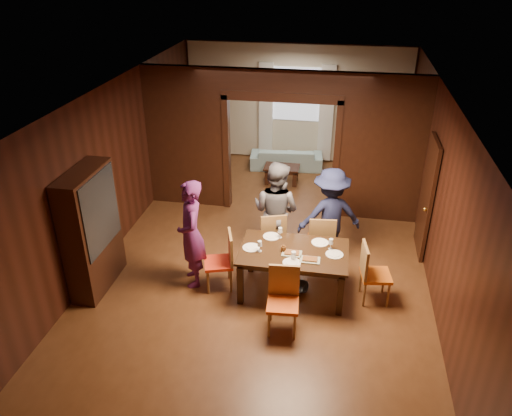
% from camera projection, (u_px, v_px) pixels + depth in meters
% --- Properties ---
extents(floor, '(9.00, 9.00, 0.00)m').
position_uv_depth(floor, '(267.00, 250.00, 9.08)').
color(floor, '#512D16').
rests_on(floor, ground).
extents(ceiling, '(5.50, 9.00, 0.02)m').
position_uv_depth(ceiling, '(269.00, 92.00, 7.73)').
color(ceiling, silver).
rests_on(ceiling, room_walls).
extents(room_walls, '(5.52, 9.01, 2.90)m').
position_uv_depth(room_walls, '(283.00, 137.00, 10.02)').
color(room_walls, black).
rests_on(room_walls, floor).
extents(person_purple, '(0.64, 0.77, 1.80)m').
position_uv_depth(person_purple, '(191.00, 234.00, 7.81)').
color(person_purple, '#5C1F5A').
rests_on(person_purple, floor).
extents(person_grey, '(1.06, 0.95, 1.79)m').
position_uv_depth(person_grey, '(276.00, 211.00, 8.50)').
color(person_grey, '#55545B').
rests_on(person_grey, floor).
extents(person_navy, '(1.24, 0.94, 1.70)m').
position_uv_depth(person_navy, '(330.00, 215.00, 8.46)').
color(person_navy, '#191D3E').
rests_on(person_navy, floor).
extents(sofa, '(1.82, 0.86, 0.51)m').
position_uv_depth(sofa, '(286.00, 158.00, 12.34)').
color(sofa, '#9AC4CA').
rests_on(sofa, floor).
extents(serving_bowl, '(0.36, 0.36, 0.09)m').
position_uv_depth(serving_bowl, '(299.00, 248.00, 7.64)').
color(serving_bowl, black).
rests_on(serving_bowl, dining_table).
extents(dining_table, '(1.67, 1.04, 0.76)m').
position_uv_depth(dining_table, '(293.00, 271.00, 7.82)').
color(dining_table, black).
rests_on(dining_table, floor).
extents(coffee_table, '(0.80, 0.50, 0.40)m').
position_uv_depth(coffee_table, '(282.00, 174.00, 11.58)').
color(coffee_table, black).
rests_on(coffee_table, floor).
extents(chair_left, '(0.55, 0.55, 0.97)m').
position_uv_depth(chair_left, '(218.00, 261.00, 7.88)').
color(chair_left, red).
rests_on(chair_left, floor).
extents(chair_right, '(0.50, 0.50, 0.97)m').
position_uv_depth(chair_right, '(376.00, 273.00, 7.59)').
color(chair_right, orange).
rests_on(chair_right, floor).
extents(chair_far_l, '(0.56, 0.56, 0.97)m').
position_uv_depth(chair_far_l, '(271.00, 235.00, 8.59)').
color(chair_far_l, '#CD4713').
rests_on(chair_far_l, floor).
extents(chair_far_r, '(0.48, 0.48, 0.97)m').
position_uv_depth(chair_far_r, '(321.00, 239.00, 8.48)').
color(chair_far_r, '#BF5612').
rests_on(chair_far_r, floor).
extents(chair_near, '(0.47, 0.47, 0.97)m').
position_uv_depth(chair_near, '(283.00, 302.00, 6.97)').
color(chair_near, '#DB5014').
rests_on(chair_near, floor).
extents(hutch, '(0.40, 1.20, 2.00)m').
position_uv_depth(hutch, '(91.00, 231.00, 7.70)').
color(hutch, black).
rests_on(hutch, floor).
extents(door_right, '(0.06, 0.90, 2.10)m').
position_uv_depth(door_right, '(427.00, 198.00, 8.61)').
color(door_right, black).
rests_on(door_right, floor).
extents(window_far, '(1.20, 0.03, 1.30)m').
position_uv_depth(window_far, '(297.00, 94.00, 12.16)').
color(window_far, silver).
rests_on(window_far, back_wall).
extents(curtain_left, '(0.35, 0.06, 2.40)m').
position_uv_depth(curtain_left, '(266.00, 111.00, 12.45)').
color(curtain_left, white).
rests_on(curtain_left, back_wall).
extents(curtain_right, '(0.35, 0.06, 2.40)m').
position_uv_depth(curtain_right, '(326.00, 114.00, 12.22)').
color(curtain_right, white).
rests_on(curtain_right, back_wall).
extents(plate_left, '(0.27, 0.27, 0.01)m').
position_uv_depth(plate_left, '(251.00, 248.00, 7.71)').
color(plate_left, white).
rests_on(plate_left, dining_table).
extents(plate_far_l, '(0.27, 0.27, 0.01)m').
position_uv_depth(plate_far_l, '(271.00, 236.00, 8.01)').
color(plate_far_l, white).
rests_on(plate_far_l, dining_table).
extents(plate_far_r, '(0.27, 0.27, 0.01)m').
position_uv_depth(plate_far_r, '(320.00, 243.00, 7.84)').
color(plate_far_r, white).
rests_on(plate_far_r, dining_table).
extents(plate_right, '(0.27, 0.27, 0.01)m').
position_uv_depth(plate_right, '(334.00, 254.00, 7.54)').
color(plate_right, silver).
rests_on(plate_right, dining_table).
extents(plate_near, '(0.27, 0.27, 0.01)m').
position_uv_depth(plate_near, '(292.00, 263.00, 7.34)').
color(plate_near, silver).
rests_on(plate_near, dining_table).
extents(platter_a, '(0.30, 0.20, 0.04)m').
position_uv_depth(platter_a, '(292.00, 253.00, 7.55)').
color(platter_a, gray).
rests_on(platter_a, dining_table).
extents(platter_b, '(0.30, 0.20, 0.04)m').
position_uv_depth(platter_b, '(310.00, 259.00, 7.40)').
color(platter_b, gray).
rests_on(platter_b, dining_table).
extents(wineglass_left, '(0.08, 0.08, 0.18)m').
position_uv_depth(wineglass_left, '(260.00, 246.00, 7.59)').
color(wineglass_left, white).
rests_on(wineglass_left, dining_table).
extents(wineglass_far, '(0.08, 0.08, 0.18)m').
position_uv_depth(wineglass_far, '(280.00, 233.00, 7.95)').
color(wineglass_far, silver).
rests_on(wineglass_far, dining_table).
extents(wineglass_right, '(0.08, 0.08, 0.18)m').
position_uv_depth(wineglass_right, '(331.00, 244.00, 7.64)').
color(wineglass_right, white).
rests_on(wineglass_right, dining_table).
extents(tumbler, '(0.07, 0.07, 0.14)m').
position_uv_depth(tumbler, '(294.00, 256.00, 7.39)').
color(tumbler, silver).
rests_on(tumbler, dining_table).
extents(condiment_jar, '(0.08, 0.08, 0.11)m').
position_uv_depth(condiment_jar, '(283.00, 248.00, 7.60)').
color(condiment_jar, '#522E13').
rests_on(condiment_jar, dining_table).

